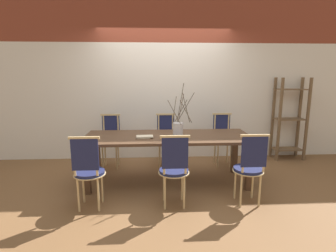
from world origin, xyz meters
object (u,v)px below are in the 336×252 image
object	(u,v)px
shelving_rack	(290,119)
chair_far_center	(223,137)
vase_centerpiece	(178,129)
chair_near_center	(250,166)
book_stack	(144,137)
dining_table	(168,142)

from	to	relation	value
shelving_rack	chair_far_center	bearing A→B (deg)	-168.59
vase_centerpiece	shelving_rack	size ratio (longest dim) A/B	0.49
chair_near_center	shelving_rack	distance (m)	2.35
book_stack	chair_near_center	bearing A→B (deg)	-26.24
chair_near_center	vase_centerpiece	bearing A→B (deg)	140.81
dining_table	shelving_rack	distance (m)	2.66
dining_table	chair_far_center	world-z (taller)	chair_far_center
shelving_rack	dining_table	bearing A→B (deg)	-156.66
book_stack	shelving_rack	bearing A→B (deg)	22.61
dining_table	chair_far_center	xyz separation A→B (m)	(1.05, 0.77, -0.13)
dining_table	book_stack	bearing A→B (deg)	-162.67
chair_near_center	chair_far_center	world-z (taller)	same
chair_far_center	vase_centerpiece	world-z (taller)	vase_centerpiece
chair_near_center	chair_far_center	bearing A→B (deg)	87.72
chair_near_center	book_stack	size ratio (longest dim) A/B	3.78
dining_table	vase_centerpiece	bearing A→B (deg)	-30.24
vase_centerpiece	shelving_rack	world-z (taller)	shelving_rack
dining_table	chair_near_center	xyz separation A→B (m)	(0.99, -0.77, -0.13)
dining_table	chair_near_center	size ratio (longest dim) A/B	2.64
dining_table	vase_centerpiece	world-z (taller)	vase_centerpiece
chair_far_center	book_stack	size ratio (longest dim) A/B	3.78
chair_far_center	book_stack	distance (m)	1.68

